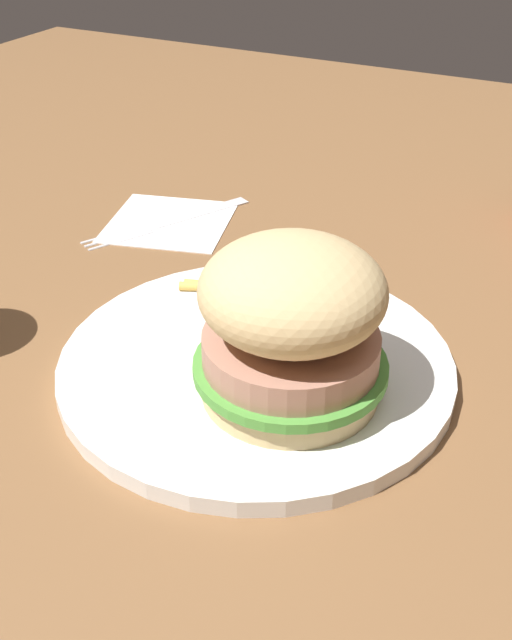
{
  "coord_description": "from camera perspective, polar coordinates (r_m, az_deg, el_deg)",
  "views": [
    {
      "loc": [
        -0.21,
        0.37,
        0.32
      ],
      "look_at": [
        -0.01,
        -0.01,
        0.04
      ],
      "focal_mm": 43.49,
      "sensor_mm": 36.0,
      "label": 1
    }
  ],
  "objects": [
    {
      "name": "fries_pile",
      "position": [
        0.59,
        0.27,
        1.89
      ],
      "size": [
        0.11,
        0.12,
        0.01
      ],
      "color": "#E5B251",
      "rests_on": "plate"
    },
    {
      "name": "plate",
      "position": [
        0.53,
        0.0,
        -3.29
      ],
      "size": [
        0.27,
        0.27,
        0.01
      ],
      "primitive_type": "cylinder",
      "color": "white",
      "rests_on": "ground_plane"
    },
    {
      "name": "fork",
      "position": [
        0.74,
        -6.52,
        7.35
      ],
      "size": [
        0.09,
        0.16,
        0.0
      ],
      "color": "silver",
      "rests_on": "napkin"
    },
    {
      "name": "napkin",
      "position": [
        0.74,
        -6.4,
        7.21
      ],
      "size": [
        0.14,
        0.14,
        0.0
      ],
      "primitive_type": "cube",
      "rotation": [
        0.0,
        0.0,
        0.27
      ],
      "color": "white",
      "rests_on": "ground_plane"
    },
    {
      "name": "sandwich",
      "position": [
        0.46,
        2.64,
        -0.18
      ],
      "size": [
        0.12,
        0.12,
        0.1
      ],
      "color": "tan",
      "rests_on": "plate"
    },
    {
      "name": "ground_plane",
      "position": [
        0.53,
        -1.82,
        -4.04
      ],
      "size": [
        1.6,
        1.6,
        0.0
      ],
      "primitive_type": "plane",
      "color": "brown"
    }
  ]
}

